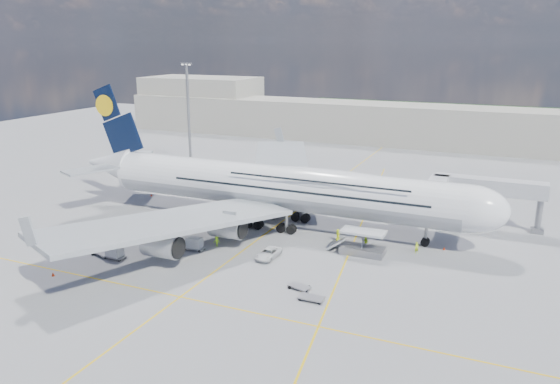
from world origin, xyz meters
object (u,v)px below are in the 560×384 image
at_px(crew_nose, 417,248).
at_px(cone_nose, 444,248).
at_px(service_van, 268,254).
at_px(cone_wing_left_inner, 255,204).
at_px(airliner, 279,187).
at_px(cone_tail, 151,195).
at_px(cargo_loader, 362,246).
at_px(crew_tug, 217,241).
at_px(dolly_nose_far, 311,298).
at_px(dolly_nose_near, 299,286).
at_px(crew_loader, 366,243).
at_px(catering_truck_inner, 262,175).
at_px(baggage_tug, 187,227).
at_px(light_mast, 188,113).
at_px(dolly_row_a, 103,253).
at_px(cone_wing_left_outer, 287,185).
at_px(crew_van, 338,235).
at_px(cone_wing_right_outer, 53,274).
at_px(dolly_back, 184,216).
at_px(dolly_row_b, 194,243).
at_px(catering_truck_outer, 278,170).
at_px(jet_bridge, 468,190).
at_px(crew_wing, 171,235).

bearing_deg(crew_nose, cone_nose, -2.71).
xyz_separation_m(service_van, cone_wing_left_inner, (-13.31, 22.67, -0.40)).
distance_m(airliner, cone_tail, 32.48).
xyz_separation_m(cargo_loader, crew_tug, (-21.31, -6.02, -0.45)).
bearing_deg(cone_nose, dolly_nose_far, -118.08).
bearing_deg(dolly_nose_near, crew_loader, 92.94).
bearing_deg(dolly_nose_near, catering_truck_inner, 136.65).
relative_size(dolly_nose_far, baggage_tug, 1.05).
xyz_separation_m(light_mast, baggage_tug, (27.43, -44.11, -12.45)).
relative_size(dolly_row_a, cone_wing_left_outer, 6.60).
distance_m(dolly_nose_far, catering_truck_inner, 57.95).
distance_m(airliner, cone_wing_left_inner, 13.83).
bearing_deg(service_van, dolly_nose_far, -40.53).
height_order(crew_van, cone_nose, crew_van).
xyz_separation_m(cone_wing_left_inner, cone_wing_left_outer, (-0.20, 16.21, -0.03)).
xyz_separation_m(crew_loader, cone_nose, (11.14, 4.07, -0.65)).
bearing_deg(cone_tail, cone_wing_right_outer, -72.77).
bearing_deg(crew_loader, dolly_back, -164.07).
height_order(dolly_back, cone_wing_right_outer, dolly_back).
bearing_deg(light_mast, dolly_back, -58.79).
xyz_separation_m(dolly_row_b, service_van, (11.65, 1.56, -0.33)).
xyz_separation_m(cargo_loader, dolly_row_b, (-23.68, -8.69, -0.21)).
bearing_deg(catering_truck_outer, jet_bridge, 11.54).
height_order(cargo_loader, crew_van, cargo_loader).
relative_size(light_mast, dolly_nose_near, 8.12).
bearing_deg(crew_tug, dolly_row_a, -164.34).
bearing_deg(baggage_tug, dolly_row_a, -130.05).
xyz_separation_m(crew_loader, cone_tail, (-47.76, 10.66, -0.64)).
distance_m(jet_bridge, catering_truck_inner, 47.25).
height_order(cone_wing_left_inner, cone_tail, cone_wing_left_inner).
relative_size(catering_truck_outer, crew_tug, 5.19).
bearing_deg(dolly_back, cone_wing_left_outer, 65.41).
bearing_deg(crew_van, dolly_nose_near, 147.16).
height_order(light_mast, dolly_row_b, light_mast).
relative_size(crew_nose, crew_wing, 0.88).
xyz_separation_m(dolly_row_a, cone_nose, (46.14, 22.43, -0.15)).
distance_m(jet_bridge, crew_wing, 49.33).
xyz_separation_m(baggage_tug, crew_tug, (8.08, -4.01, 0.04)).
distance_m(cone_wing_left_outer, cone_wing_right_outer, 57.25).
bearing_deg(dolly_row_b, dolly_back, 123.37).
bearing_deg(catering_truck_outer, service_van, -32.72).
bearing_deg(catering_truck_outer, cone_nose, -1.24).
height_order(dolly_back, crew_wing, crew_wing).
bearing_deg(dolly_row_b, crew_wing, 157.12).
xyz_separation_m(light_mast, cone_wing_left_inner, (31.48, -26.57, -12.90)).
bearing_deg(crew_nose, cone_wing_right_outer, 170.19).
bearing_deg(crew_loader, dolly_nose_far, -78.87).
relative_size(service_van, cone_wing_right_outer, 9.22).
bearing_deg(jet_bridge, crew_tug, -144.95).
bearing_deg(cone_tail, baggage_tug, -39.50).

